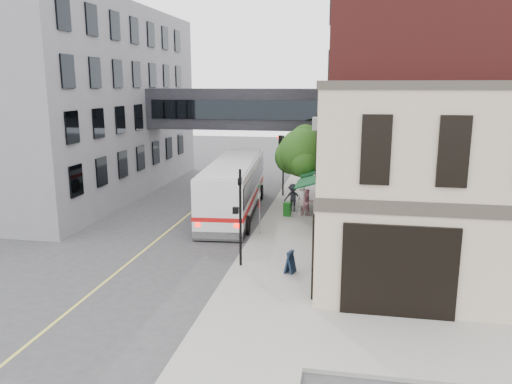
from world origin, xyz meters
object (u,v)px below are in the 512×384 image
at_px(pedestrian_a, 302,200).
at_px(newspaper_box, 287,209).
at_px(bus, 234,185).
at_px(sandwich_board, 290,262).
at_px(pedestrian_c, 293,198).
at_px(pedestrian_b, 308,203).

bearing_deg(pedestrian_a, newspaper_box, -144.79).
xyz_separation_m(bus, sandwich_board, (4.90, -10.22, -1.27)).
relative_size(bus, newspaper_box, 14.38).
height_order(bus, pedestrian_a, bus).
xyz_separation_m(pedestrian_a, newspaper_box, (-0.91, -0.41, -0.52)).
bearing_deg(pedestrian_c, bus, -162.34).
bearing_deg(pedestrian_a, sandwich_board, -76.75).
xyz_separation_m(pedestrian_a, pedestrian_c, (-0.70, 0.84, -0.05)).
height_order(newspaper_box, sandwich_board, sandwich_board).
distance_m(pedestrian_b, sandwich_board, 9.86).
xyz_separation_m(bus, pedestrian_a, (4.50, -0.20, -0.79)).
bearing_deg(newspaper_box, pedestrian_a, 30.75).
height_order(bus, newspaper_box, bus).
distance_m(pedestrian_b, pedestrian_c, 1.45).
xyz_separation_m(pedestrian_b, newspaper_box, (-1.25, -0.24, -0.42)).
bearing_deg(newspaper_box, sandwich_board, -75.73).
bearing_deg(pedestrian_b, bus, 146.82).
xyz_separation_m(pedestrian_b, pedestrian_c, (-1.04, 1.00, 0.05)).
bearing_deg(sandwich_board, newspaper_box, 113.84).
relative_size(pedestrian_a, newspaper_box, 2.17).
xyz_separation_m(pedestrian_a, sandwich_board, (0.39, -10.02, -0.48)).
distance_m(pedestrian_a, sandwich_board, 10.04).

